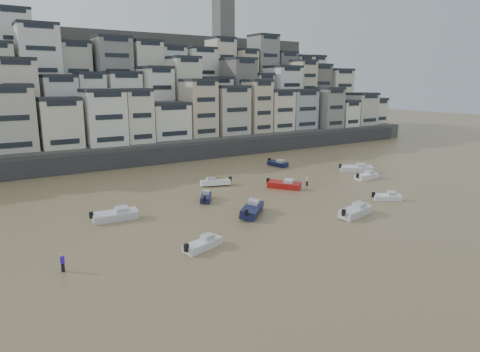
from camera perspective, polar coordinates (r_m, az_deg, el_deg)
ground at (r=38.53m, az=21.28°, el=-14.66°), size 400.00×400.00×0.00m
harbor_wall at (r=93.96m, az=-8.35°, el=3.01°), size 140.00×3.00×3.50m
hillside at (r=131.52m, az=-14.06°, el=10.39°), size 141.04×66.00×50.00m
boat_a at (r=57.30m, az=15.18°, el=-4.37°), size 6.44×3.22×1.68m
boat_b at (r=66.21m, az=19.07°, el=-2.58°), size 4.42×3.69×1.20m
boat_c at (r=55.85m, az=1.62°, el=-4.29°), size 6.37×6.09×1.81m
boat_d at (r=79.45m, az=16.55°, el=0.14°), size 5.51×2.07×1.48m
boat_e at (r=69.73m, az=5.89°, el=-1.03°), size 4.84×5.97×1.60m
boat_f at (r=62.71m, az=-4.57°, el=-2.69°), size 3.88×4.83×1.30m
boat_g at (r=84.81m, az=15.27°, el=1.08°), size 6.55×5.57×1.78m
boat_h at (r=71.43m, az=-3.31°, el=-0.71°), size 5.71×3.35×1.48m
boat_i at (r=87.98m, az=5.05°, el=1.76°), size 2.38×5.39×1.42m
boat_j at (r=45.06m, az=-4.97°, el=-8.83°), size 5.29×3.13×1.37m
boat_k at (r=55.83m, az=-16.30°, el=-4.90°), size 6.21×2.49×1.65m
person_blue at (r=42.96m, az=-22.59°, el=-10.62°), size 0.44×0.44×1.74m
person_pink at (r=72.03m, az=8.93°, el=-0.62°), size 0.44×0.44×1.74m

